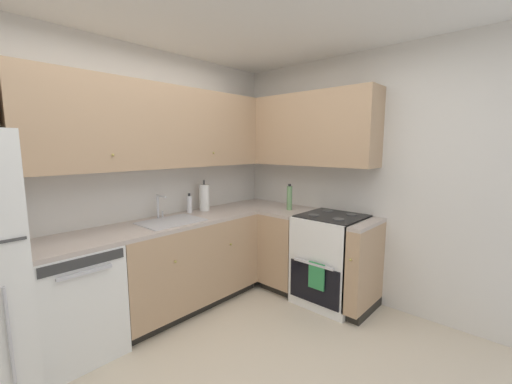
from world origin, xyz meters
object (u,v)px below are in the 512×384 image
object	(u,v)px
dishwasher	(73,301)
soap_bottle	(189,204)
paper_towel_roll	(204,197)
oven_range	(331,258)
oil_bottle	(289,198)

from	to	relation	value
dishwasher	soap_bottle	xyz separation A→B (m)	(1.24, 0.18, 0.57)
paper_towel_roll	dishwasher	bearing A→B (deg)	-173.57
oven_range	soap_bottle	distance (m)	1.60
oven_range	oil_bottle	distance (m)	0.79
dishwasher	oven_range	size ratio (longest dim) A/B	0.83
soap_bottle	oil_bottle	xyz separation A→B (m)	(0.86, -0.69, 0.04)
oven_range	oil_bottle	xyz separation A→B (m)	(-0.02, 0.53, 0.59)
soap_bottle	oil_bottle	world-z (taller)	oil_bottle
dishwasher	oil_bottle	size ratio (longest dim) A/B	3.02
oven_range	paper_towel_roll	bearing A→B (deg)	119.82
dishwasher	soap_bottle	world-z (taller)	soap_bottle
soap_bottle	paper_towel_roll	distance (m)	0.20
paper_towel_roll	oil_bottle	distance (m)	0.95
paper_towel_roll	oil_bottle	xyz separation A→B (m)	(0.67, -0.67, -0.01)
oil_bottle	oven_range	bearing A→B (deg)	-88.03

